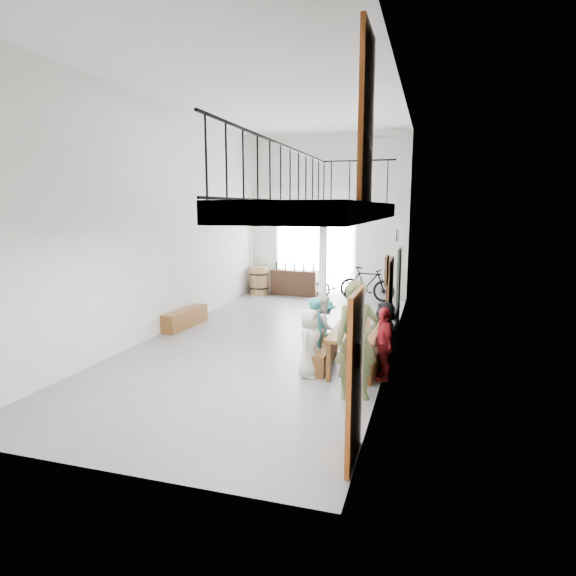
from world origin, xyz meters
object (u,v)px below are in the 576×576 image
(oak_barrel, at_px, (259,281))
(serving_counter, at_px, (295,283))
(tasting_table, at_px, (356,332))
(bicycle_near, at_px, (337,286))
(bench_inner, at_px, (324,354))
(host_standing, at_px, (357,341))
(side_bench, at_px, (185,318))

(oak_barrel, xyz_separation_m, serving_counter, (1.25, 0.25, -0.05))
(tasting_table, relative_size, bicycle_near, 1.20)
(bench_inner, distance_m, host_standing, 1.92)
(tasting_table, height_order, bicycle_near, bicycle_near)
(bench_inner, height_order, oak_barrel, oak_barrel)
(serving_counter, bearing_deg, bicycle_near, -8.14)
(side_bench, bearing_deg, tasting_table, -22.16)
(bicycle_near, bearing_deg, serving_counter, 97.66)
(serving_counter, bearing_deg, oak_barrel, -163.86)
(oak_barrel, bearing_deg, tasting_table, -56.81)
(side_bench, distance_m, serving_counter, 5.42)
(bench_inner, xyz_separation_m, bicycle_near, (-1.05, 6.71, 0.25))
(serving_counter, relative_size, bicycle_near, 0.96)
(tasting_table, relative_size, side_bench, 1.27)
(tasting_table, relative_size, oak_barrel, 2.10)
(tasting_table, bearing_deg, host_standing, -81.85)
(side_bench, relative_size, oak_barrel, 1.66)
(bench_inner, height_order, serving_counter, serving_counter)
(bench_inner, relative_size, bicycle_near, 1.02)
(side_bench, relative_size, bicycle_near, 0.95)
(side_bench, height_order, oak_barrel, oak_barrel)
(bench_inner, distance_m, serving_counter, 7.54)
(tasting_table, height_order, serving_counter, serving_counter)
(tasting_table, relative_size, host_standing, 1.08)
(tasting_table, distance_m, oak_barrel, 8.22)
(oak_barrel, distance_m, bicycle_near, 2.83)
(side_bench, distance_m, bicycle_near, 5.72)
(oak_barrel, relative_size, serving_counter, 0.59)
(bench_inner, distance_m, bicycle_near, 6.79)
(tasting_table, xyz_separation_m, host_standing, (0.23, -1.48, 0.25))
(side_bench, xyz_separation_m, host_standing, (4.93, -3.40, 0.73))
(bench_inner, relative_size, oak_barrel, 1.79)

